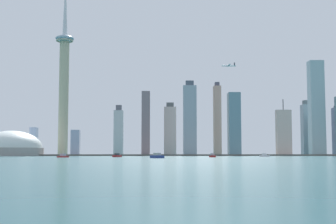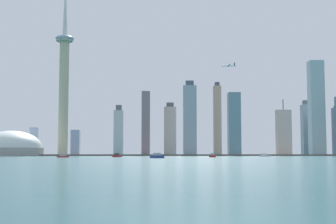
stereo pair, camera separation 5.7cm
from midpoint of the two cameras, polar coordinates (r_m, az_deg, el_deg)
name	(u,v)px [view 2 (the right image)]	position (r m, az deg, el deg)	size (l,w,h in m)	color
ground_plane	(231,159)	(332.35, 7.44, -5.56)	(6000.00, 6000.00, 0.00)	#1B464C
waterfront_pier	(185,155)	(827.20, 1.99, -5.09)	(708.62, 52.23, 2.71)	#625E57
observation_tower	(64,77)	(892.29, -12.15, 4.10)	(33.29, 33.29, 336.60)	#AFB190
stadium_dome	(11,149)	(850.18, -17.99, -4.13)	(106.47, 106.47, 57.20)	#A19D98
skyscraper_1	(34,142)	(936.34, -15.54, -3.37)	(12.25, 17.94, 52.50)	#99A8C9
skyscraper_2	(119,132)	(925.95, -5.84, -2.36)	(17.81, 19.88, 96.07)	#B0C2C6
skyscraper_3	(234,124)	(858.51, 7.80, -1.43)	(20.96, 22.91, 111.05)	#5E8899
skyscraper_4	(316,108)	(914.68, 17.09, 0.45)	(25.41, 21.85, 172.04)	#91B4BC
skyscraper_5	(190,120)	(868.91, 2.58, -0.89)	(23.88, 12.47, 135.10)	#8DA4B3
skyscraper_6	(284,133)	(861.55, 13.47, -2.40)	(25.37, 13.26, 98.28)	beige
skyscraper_7	(217,120)	(895.10, 5.84, -0.94)	(13.37, 15.96, 135.72)	tan
skyscraper_8	(306,129)	(952.20, 16.00, -1.97)	(16.69, 20.12, 104.64)	gray
skyscraper_9	(146,123)	(864.82, -2.63, -1.36)	(14.78, 18.97, 114.95)	gray
skyscraper_10	(170,130)	(898.98, 0.25, -2.18)	(22.50, 12.58, 98.63)	beige
skyscraper_12	(75,143)	(834.74, -10.85, -3.60)	(14.52, 13.75, 43.79)	#9DA9C5
boat_2	(157,156)	(415.82, -1.30, -5.23)	(12.52, 15.44, 4.53)	navy
boat_3	(63,156)	(505.40, -12.26, -5.10)	(10.75, 14.63, 7.01)	#B32A2D
boat_4	(265,155)	(629.00, 11.31, -5.05)	(13.69, 8.67, 7.28)	white
boat_5	(212,156)	(516.44, 5.25, -5.16)	(5.85, 12.72, 4.23)	#AB1F1E
boat_6	(117,156)	(545.31, -6.02, -5.14)	(9.75, 15.69, 4.20)	#AB2829
airplane	(229,66)	(897.06, 7.18, 5.44)	(25.79, 26.50, 7.32)	silver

